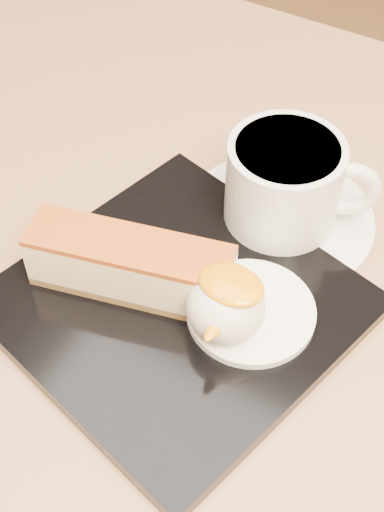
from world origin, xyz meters
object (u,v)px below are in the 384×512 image
Objects in this scene: coffee_cup at (286,183)px; cheesecake at (130,265)px; ice_cream_scoop at (226,306)px; saucer at (278,220)px; table at (164,407)px; dessert_plate at (178,305)px.

cheesecake is at bearing -140.75° from coffee_cup.
saucer is (-0.01, 0.12, -0.03)m from ice_cream_scoop.
table is 0.16m from dessert_plate.
saucer is at bearing -180.00° from coffee_cup.
dessert_plate is 1.95× the size of coffee_cup.
coffee_cup is (0.06, 0.12, 0.01)m from cheesecake.
saucer is at bearing 96.70° from ice_cream_scoop.
ice_cream_scoop is at bearing -7.13° from dessert_plate.
table is 0.20m from ice_cream_scoop.
dessert_plate is 0.12m from coffee_cup.
ice_cream_scoop is at bearing -2.34° from table.
cheesecake is 0.13m from coffee_cup.
dessert_plate is (0.02, 0.00, 0.16)m from table.
saucer is 1.33× the size of coffee_cup.
table is 0.20m from saucer.
coffee_cup is at bearing 22.39° from saucer.
cheesecake is at bearing -171.87° from dessert_plate.
ice_cream_scoop is 0.12m from saucer.
table is 5.33× the size of saucer.
saucer is at bearing 48.67° from cheesecake.
cheesecake reaches higher than table.
saucer is at bearing 69.95° from table.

